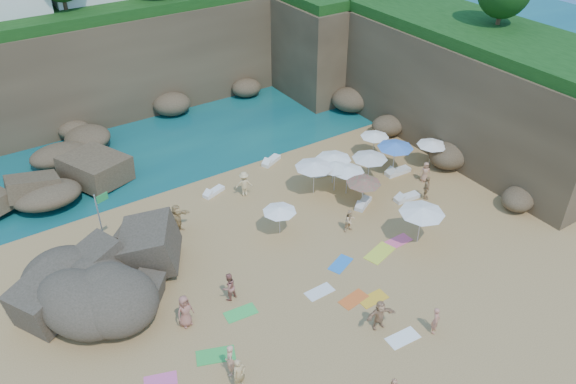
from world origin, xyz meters
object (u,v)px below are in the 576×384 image
parasol_2 (375,135)px  person_stand_1 (229,287)px  person_stand_3 (427,188)px  person_stand_5 (177,219)px  rock_outcrop (114,289)px  flag_pole (101,216)px  parasol_1 (335,165)px  person_stand_6 (230,360)px  person_stand_2 (244,184)px  parasol_0 (333,157)px  person_stand_0 (239,374)px  person_stand_4 (425,172)px  lounger_0 (214,192)px

parasol_2 → person_stand_1: bearing=-155.5°
person_stand_1 → person_stand_3: 15.07m
parasol_2 → person_stand_5: bearing=-178.2°
person_stand_5 → person_stand_1: bearing=-115.9°
rock_outcrop → parasol_2: size_ratio=3.40×
flag_pole → person_stand_1: (3.99, -7.08, -1.73)m
parasol_1 → person_stand_6: bearing=-144.1°
parasol_2 → person_stand_2: size_ratio=1.17×
parasol_1 → person_stand_1: 11.86m
person_stand_2 → parasol_0: bearing=-176.0°
flag_pole → person_stand_2: (9.35, 0.81, -1.67)m
rock_outcrop → person_stand_0: (2.60, -9.01, 0.85)m
parasol_1 → person_stand_4: size_ratio=1.59×
person_stand_1 → person_stand_5: bearing=-103.0°
person_stand_3 → person_stand_5: 15.91m
parasol_2 → person_stand_0: parasol_2 is taller
person_stand_0 → person_stand_3: 18.28m
person_stand_5 → person_stand_6: 11.06m
flag_pole → person_stand_5: size_ratio=2.11×
person_stand_0 → person_stand_6: 0.88m
lounger_0 → person_stand_5: 4.47m
lounger_0 → person_stand_6: (-5.92, -13.31, 0.72)m
flag_pole → person_stand_3: size_ratio=2.45×
parasol_0 → person_stand_2: size_ratio=1.36×
parasol_1 → person_stand_2: parasol_1 is taller
parasol_2 → person_stand_6: bearing=-147.8°
flag_pole → person_stand_2: bearing=4.9°
person_stand_2 → person_stand_6: size_ratio=1.04×
parasol_1 → flag_pole: bearing=172.4°
parasol_1 → person_stand_3: parasol_1 is taller
person_stand_4 → parasol_2: bearing=131.1°
parasol_2 → person_stand_4: 4.68m
parasol_1 → person_stand_2: 6.06m
parasol_2 → person_stand_0: (-17.95, -12.19, -0.94)m
lounger_0 → person_stand_4: 14.31m
person_stand_3 → person_stand_5: bearing=109.2°
rock_outcrop → person_stand_6: bearing=-72.1°
rock_outcrop → person_stand_3: size_ratio=4.28×
parasol_0 → person_stand_2: bearing=160.8°
person_stand_1 → person_stand_2: 9.54m
parasol_2 → parasol_0: bearing=-164.9°
flag_pole → parasol_0: bearing=-4.5°
flag_pole → person_stand_1: flag_pole is taller
person_stand_0 → person_stand_4: (18.68, 7.69, -0.12)m
person_stand_1 → lounger_0: bearing=-124.1°
person_stand_0 → person_stand_5: (2.33, 11.70, 0.10)m
parasol_0 → person_stand_5: parasol_0 is taller
person_stand_3 → person_stand_6: bearing=146.7°
person_stand_4 → person_stand_5: (-16.35, 4.01, 0.22)m
person_stand_3 → person_stand_5: size_ratio=0.86×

